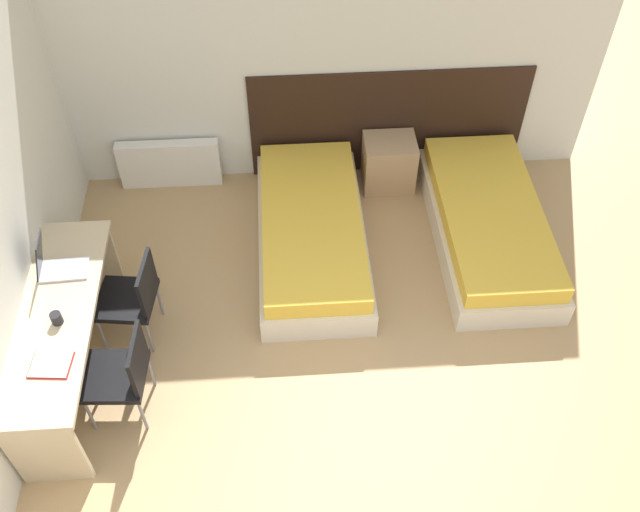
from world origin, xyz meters
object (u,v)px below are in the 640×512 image
(nightstand, at_px, (389,163))
(chair_near_laptop, at_px, (133,296))
(laptop, at_px, (55,265))
(bed_near_window, at_px, (312,233))
(bed_near_door, at_px, (488,224))
(chair_near_notebook, at_px, (122,372))

(nightstand, height_order, chair_near_laptop, chair_near_laptop)
(nightstand, distance_m, laptop, 3.23)
(bed_near_window, bearing_deg, bed_near_door, 0.00)
(bed_near_window, distance_m, chair_near_notebook, 2.12)
(chair_near_laptop, distance_m, chair_near_notebook, 0.70)
(nightstand, xyz_separation_m, chair_near_laptop, (-2.24, -1.67, 0.20))
(bed_near_window, height_order, laptop, laptop)
(laptop, bearing_deg, bed_near_window, 19.12)
(laptop, bearing_deg, bed_near_door, 9.74)
(bed_near_door, bearing_deg, bed_near_window, 180.00)
(chair_near_laptop, bearing_deg, bed_near_door, 22.56)
(bed_near_door, height_order, chair_near_notebook, chair_near_notebook)
(bed_near_window, xyz_separation_m, chair_near_notebook, (-1.44, -1.54, 0.26))
(bed_near_window, relative_size, nightstand, 3.92)
(bed_near_window, distance_m, nightstand, 1.15)
(bed_near_door, relative_size, chair_near_notebook, 2.49)
(chair_near_laptop, bearing_deg, chair_near_notebook, -82.82)
(bed_near_door, bearing_deg, chair_near_laptop, -164.59)
(nightstand, relative_size, chair_near_notebook, 0.63)
(bed_near_window, bearing_deg, chair_near_laptop, -149.86)
(bed_near_door, height_order, chair_near_laptop, chair_near_laptop)
(bed_near_door, distance_m, chair_near_laptop, 3.17)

